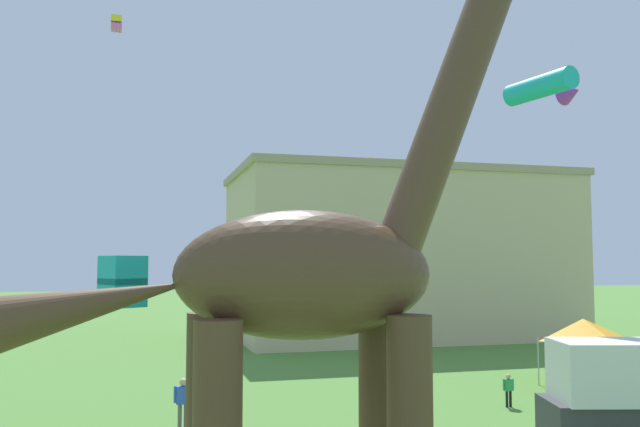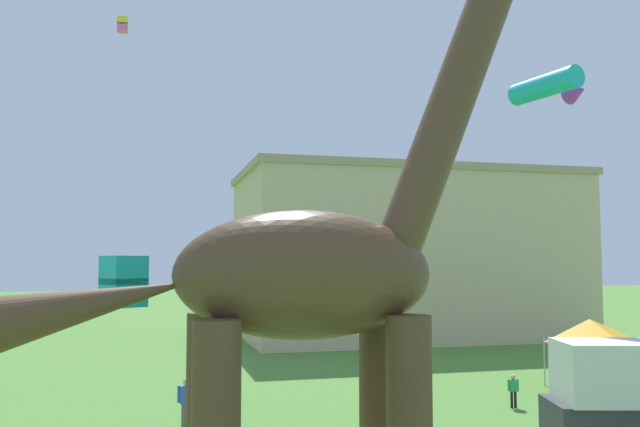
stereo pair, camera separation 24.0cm
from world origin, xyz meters
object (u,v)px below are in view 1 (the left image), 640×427
Objects in this scene: dinosaur_sculpture at (303,275)px; festival_canopy_tent at (583,329)px; kite_trailing at (546,88)px; kite_high_right at (116,24)px; kite_near_high at (123,281)px; person_strolling_adult at (508,387)px; person_far_spectator at (183,398)px.

dinosaur_sculpture is 18.35m from festival_canopy_tent.
kite_trailing is 4.66× the size of kite_high_right.
kite_high_right is at bearing 158.12° from festival_canopy_tent.
kite_near_high is (0.93, -16.47, -11.96)m from kite_high_right.
kite_high_right is at bearing -127.43° from person_strolling_adult.
kite_near_high reaches higher than person_far_spectator.
kite_trailing is (-2.97, -2.12, 9.81)m from festival_canopy_tent.
kite_trailing is at bearing -30.90° from kite_high_right.
kite_near_high reaches higher than person_strolling_adult.
dinosaur_sculpture is 20.15× the size of kite_high_right.
person_far_spectator is 19.14m from kite_high_right.
dinosaur_sculpture reaches higher than kite_near_high.
dinosaur_sculpture is 4.30m from kite_near_high.
kite_near_high reaches higher than festival_canopy_tent.
kite_high_right reaches higher than festival_canopy_tent.
dinosaur_sculpture is 9.31m from person_far_spectator.
person_far_spectator is 18.09m from kite_trailing.
kite_high_right is (-19.80, 7.95, 14.40)m from festival_canopy_tent.
kite_high_right is (-4.84, 18.25, 11.79)m from dinosaur_sculpture.
dinosaur_sculpture is 4.33× the size of kite_trailing.
person_far_spectator is (-12.02, -0.02, 0.24)m from person_strolling_adult.
festival_canopy_tent is 0.96× the size of kite_trailing.
dinosaur_sculpture is at bearing -145.47° from festival_canopy_tent.
dinosaur_sculpture is at bearing -19.02° from person_far_spectator.
festival_canopy_tent reaches higher than person_strolling_adult.
kite_trailing is 20.14m from kite_high_right.
festival_canopy_tent is at bearing 35.47° from kite_trailing.
kite_trailing is at bearing 57.03° from person_far_spectator.
kite_near_high is (-1.84, -6.29, 4.01)m from person_far_spectator.
kite_trailing is at bearing 89.80° from person_strolling_adult.
kite_near_high is at bearing -155.70° from festival_canopy_tent.
dinosaur_sculpture is at bearing -75.15° from kite_high_right.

